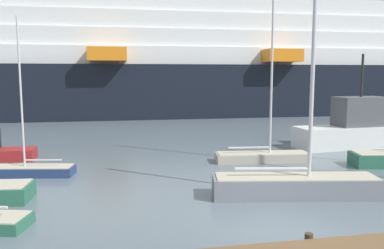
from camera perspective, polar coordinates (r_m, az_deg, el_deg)
The scene contains 6 objects.
ground_plane at distance 14.32m, azimuth 12.33°, elevation -14.28°, with size 600.00×600.00×0.00m, color slate.
sailboat_0 at distance 17.76m, azimuth 14.56°, elevation -8.10°, with size 7.20×2.80×10.14m.
sailboat_3 at distance 24.29m, azimuth 10.05°, elevation -4.07°, with size 5.70×2.01×10.70m.
sailboat_4 at distance 22.30m, azimuth -21.93°, elevation -5.84°, with size 4.42×2.01×8.06m.
fishing_boat_0 at distance 30.90m, azimuth 22.31°, elevation -0.56°, with size 8.76×3.11×6.60m.
cruise_ship at distance 53.76m, azimuth -1.09°, elevation 8.61°, with size 114.54×19.06×20.24m.
Camera 1 is at (-5.44, -12.18, 5.22)m, focal length 37.39 mm.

